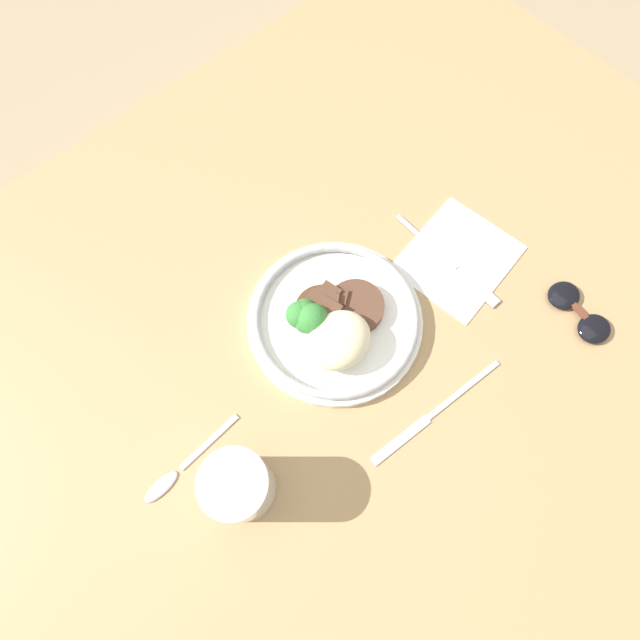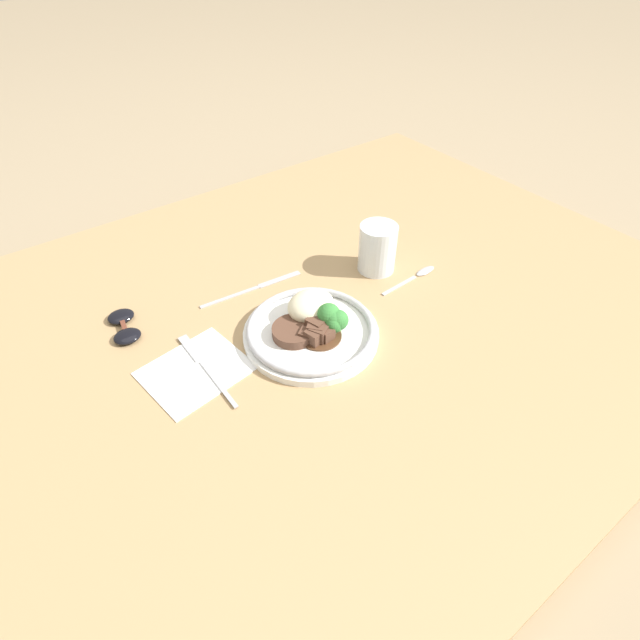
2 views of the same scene
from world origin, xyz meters
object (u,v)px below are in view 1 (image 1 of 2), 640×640
Objects in this scene: fork at (455,268)px; plate at (333,320)px; spoon at (173,475)px; juice_glass at (240,486)px; knife at (434,413)px; sunglasses at (579,312)px.

plate is at bearing -105.37° from fork.
fork is at bearing 172.57° from spoon.
juice_glass is at bearing -85.40° from fork.
sunglasses is (-0.24, 0.04, 0.01)m from knife.
spoon is at bearing 2.93° from plate.
fork is 1.82× the size of sunglasses.
plate reaches higher than sunglasses.
spoon is (0.05, -0.07, -0.04)m from juice_glass.
sunglasses is at bearing 140.90° from plate.
knife is (-0.01, 0.17, -0.02)m from plate.
fork is at bearing -139.85° from knife.
spoon is 0.56m from sunglasses.
sunglasses is (-0.07, 0.16, 0.00)m from fork.
spoon is at bearing -10.90° from sunglasses.
plate is 2.39× the size of juice_glass.
sunglasses is at bearing 176.61° from knife.
juice_glass is 0.41m from fork.
sunglasses is (-0.26, 0.21, -0.01)m from plate.
plate is 1.23× the size of fork.
fork is 0.92× the size of knife.
sunglasses reaches higher than fork.
plate is 1.13× the size of knife.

